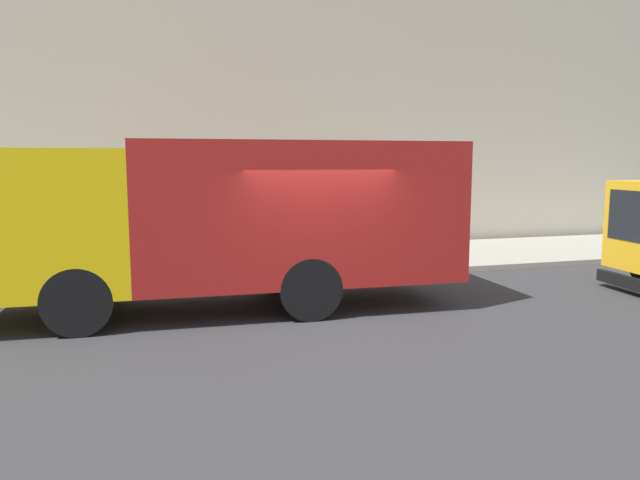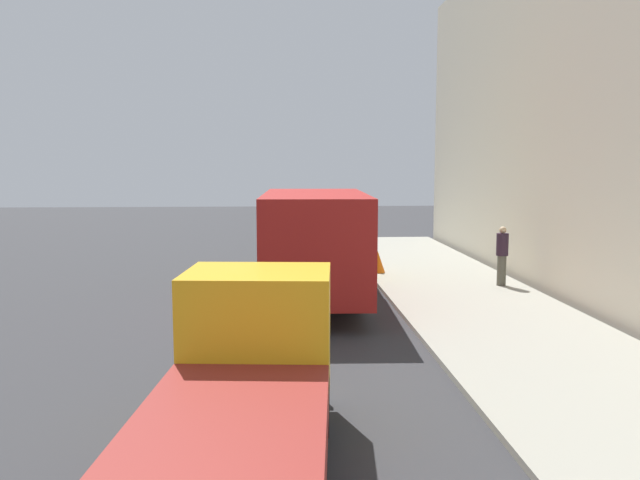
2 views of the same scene
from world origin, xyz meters
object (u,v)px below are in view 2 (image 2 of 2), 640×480
object	(u,v)px
small_flatbed_truck	(248,382)
traffic_cone_orange	(378,262)
large_utility_truck	(314,237)
pedestrian_walking	(502,254)

from	to	relation	value
small_flatbed_truck	traffic_cone_orange	size ratio (longest dim) A/B	7.27
traffic_cone_orange	large_utility_truck	bearing A→B (deg)	-124.19
small_flatbed_truck	traffic_cone_orange	xyz separation A→B (m)	(3.65, 13.20, -0.56)
large_utility_truck	small_flatbed_truck	xyz separation A→B (m)	(-1.35, -9.82, -0.66)
small_flatbed_truck	pedestrian_walking	world-z (taller)	small_flatbed_truck
large_utility_truck	pedestrian_walking	world-z (taller)	large_utility_truck
large_utility_truck	traffic_cone_orange	distance (m)	4.26
pedestrian_walking	traffic_cone_orange	bearing A→B (deg)	122.20
traffic_cone_orange	pedestrian_walking	bearing A→B (deg)	-37.25
large_utility_truck	pedestrian_walking	distance (m)	5.71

